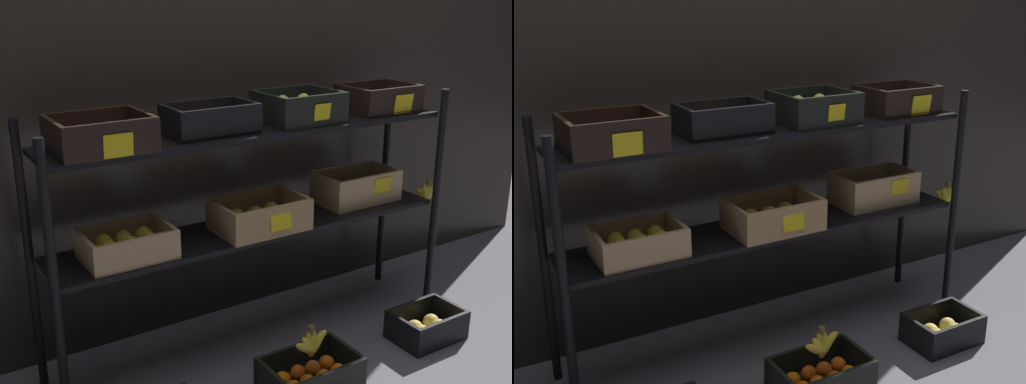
# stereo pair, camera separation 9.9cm
# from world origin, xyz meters

# --- Properties ---
(ground_plane) EXTENTS (10.00, 10.00, 0.00)m
(ground_plane) POSITION_xyz_m (0.00, 0.00, 0.00)
(ground_plane) COLOR slate
(storefront_wall) EXTENTS (4.09, 0.12, 1.86)m
(storefront_wall) POSITION_xyz_m (0.00, 0.37, 0.93)
(storefront_wall) COLOR #2D2823
(storefront_wall) RESTS_ON ground_plane
(display_rack) EXTENTS (1.82, 0.36, 1.04)m
(display_rack) POSITION_xyz_m (0.01, -0.01, 0.73)
(display_rack) COLOR black
(display_rack) RESTS_ON ground_plane
(crate_ground_tangerine) EXTENTS (0.36, 0.23, 0.12)m
(crate_ground_tangerine) POSITION_xyz_m (0.00, -0.38, 0.04)
(crate_ground_tangerine) COLOR black
(crate_ground_tangerine) RESTS_ON ground_plane
(crate_ground_apple_gold) EXTENTS (0.30, 0.20, 0.13)m
(crate_ground_apple_gold) POSITION_xyz_m (0.62, -0.37, 0.05)
(crate_ground_apple_gold) COLOR black
(crate_ground_apple_gold) RESTS_ON ground_plane
(banana_bunch_loose) EXTENTS (0.18, 0.05, 0.14)m
(banana_bunch_loose) POSITION_xyz_m (0.00, -0.38, 0.18)
(banana_bunch_loose) COLOR brown
(banana_bunch_loose) RESTS_ON crate_ground_tangerine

